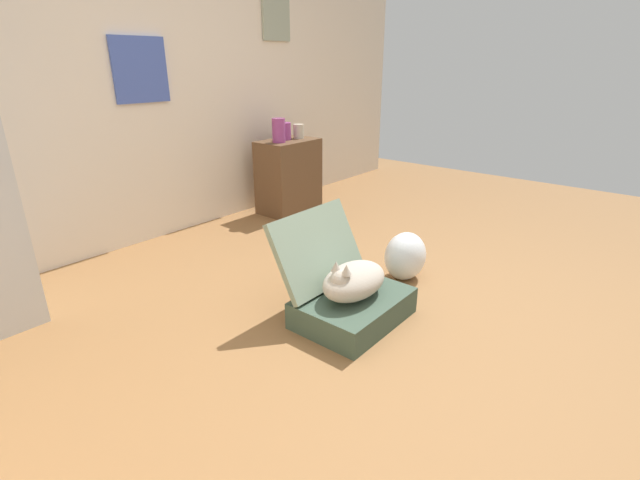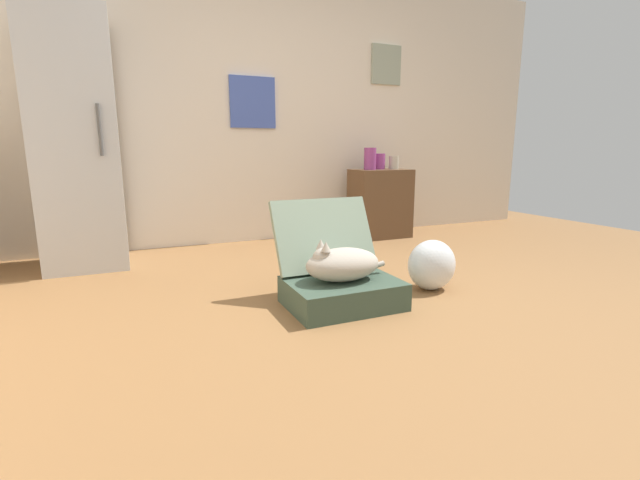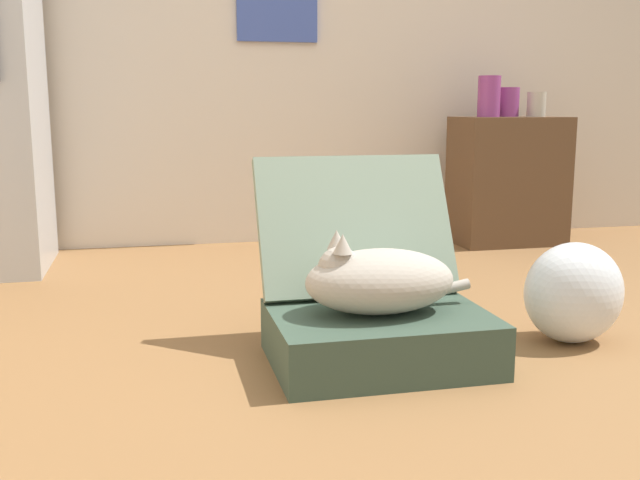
{
  "view_description": "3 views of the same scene",
  "coord_description": "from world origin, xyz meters",
  "px_view_note": "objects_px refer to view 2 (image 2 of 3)",
  "views": [
    {
      "loc": [
        -2.1,
        -1.15,
        1.38
      ],
      "look_at": [
        -0.17,
        0.45,
        0.4
      ],
      "focal_mm": 25.68,
      "sensor_mm": 36.0,
      "label": 1
    },
    {
      "loc": [
        -1.32,
        -2.01,
        0.89
      ],
      "look_at": [
        -0.1,
        0.76,
        0.27
      ],
      "focal_mm": 24.76,
      "sensor_mm": 36.0,
      "label": 2
    },
    {
      "loc": [
        -0.87,
        -1.81,
        0.75
      ],
      "look_at": [
        -0.29,
        0.65,
        0.29
      ],
      "focal_mm": 41.14,
      "sensor_mm": 36.0,
      "label": 3
    }
  ],
  "objects_px": {
    "plastic_bag_white": "(432,265)",
    "vase_round": "(379,161)",
    "refrigerator": "(78,144)",
    "suitcase_base": "(342,293)",
    "cat": "(341,264)",
    "side_table": "(380,204)",
    "vase_short": "(394,163)",
    "vase_tall": "(370,159)"
  },
  "relations": [
    {
      "from": "vase_tall",
      "to": "vase_short",
      "type": "height_order",
      "value": "vase_tall"
    },
    {
      "from": "cat",
      "to": "refrigerator",
      "type": "relative_size",
      "value": 0.28
    },
    {
      "from": "plastic_bag_white",
      "to": "vase_short",
      "type": "bearing_deg",
      "value": 65.17
    },
    {
      "from": "suitcase_base",
      "to": "cat",
      "type": "xyz_separation_m",
      "value": [
        -0.01,
        0.0,
        0.18
      ]
    },
    {
      "from": "vase_short",
      "to": "refrigerator",
      "type": "bearing_deg",
      "value": -179.13
    },
    {
      "from": "vase_round",
      "to": "suitcase_base",
      "type": "bearing_deg",
      "value": -126.34
    },
    {
      "from": "suitcase_base",
      "to": "refrigerator",
      "type": "height_order",
      "value": "refrigerator"
    },
    {
      "from": "plastic_bag_white",
      "to": "vase_round",
      "type": "relative_size",
      "value": 2.07
    },
    {
      "from": "plastic_bag_white",
      "to": "vase_round",
      "type": "height_order",
      "value": "vase_round"
    },
    {
      "from": "cat",
      "to": "refrigerator",
      "type": "distance_m",
      "value": 2.25
    },
    {
      "from": "suitcase_base",
      "to": "cat",
      "type": "distance_m",
      "value": 0.18
    },
    {
      "from": "plastic_bag_white",
      "to": "cat",
      "type": "bearing_deg",
      "value": -175.67
    },
    {
      "from": "suitcase_base",
      "to": "side_table",
      "type": "xyz_separation_m",
      "value": [
        1.28,
        1.7,
        0.27
      ]
    },
    {
      "from": "suitcase_base",
      "to": "vase_round",
      "type": "xyz_separation_m",
      "value": [
        1.28,
        1.74,
        0.69
      ]
    },
    {
      "from": "plastic_bag_white",
      "to": "refrigerator",
      "type": "distance_m",
      "value": 2.71
    },
    {
      "from": "refrigerator",
      "to": "side_table",
      "type": "bearing_deg",
      "value": 1.07
    },
    {
      "from": "cat",
      "to": "suitcase_base",
      "type": "bearing_deg",
      "value": -2.08
    },
    {
      "from": "refrigerator",
      "to": "vase_round",
      "type": "xyz_separation_m",
      "value": [
        2.67,
        0.09,
        -0.16
      ]
    },
    {
      "from": "vase_round",
      "to": "plastic_bag_white",
      "type": "bearing_deg",
      "value": -109.98
    },
    {
      "from": "vase_tall",
      "to": "vase_short",
      "type": "bearing_deg",
      "value": 3.89
    },
    {
      "from": "suitcase_base",
      "to": "vase_round",
      "type": "relative_size",
      "value": 4.01
    },
    {
      "from": "refrigerator",
      "to": "plastic_bag_white",
      "type": "bearing_deg",
      "value": -37.75
    },
    {
      "from": "cat",
      "to": "vase_short",
      "type": "distance_m",
      "value": 2.27
    },
    {
      "from": "suitcase_base",
      "to": "plastic_bag_white",
      "type": "relative_size",
      "value": 1.94
    },
    {
      "from": "cat",
      "to": "refrigerator",
      "type": "height_order",
      "value": "refrigerator"
    },
    {
      "from": "vase_tall",
      "to": "cat",
      "type": "bearing_deg",
      "value": -124.38
    },
    {
      "from": "side_table",
      "to": "vase_tall",
      "type": "height_order",
      "value": "vase_tall"
    },
    {
      "from": "vase_short",
      "to": "plastic_bag_white",
      "type": "bearing_deg",
      "value": -114.83
    },
    {
      "from": "side_table",
      "to": "plastic_bag_white",
      "type": "bearing_deg",
      "value": -110.43
    },
    {
      "from": "refrigerator",
      "to": "side_table",
      "type": "relative_size",
      "value": 2.68
    },
    {
      "from": "vase_short",
      "to": "cat",
      "type": "bearing_deg",
      "value": -130.29
    },
    {
      "from": "cat",
      "to": "side_table",
      "type": "bearing_deg",
      "value": 52.81
    },
    {
      "from": "suitcase_base",
      "to": "vase_short",
      "type": "distance_m",
      "value": 2.31
    },
    {
      "from": "vase_tall",
      "to": "vase_round",
      "type": "bearing_deg",
      "value": 24.8
    },
    {
      "from": "plastic_bag_white",
      "to": "vase_tall",
      "type": "distance_m",
      "value": 1.8
    },
    {
      "from": "refrigerator",
      "to": "side_table",
      "type": "distance_m",
      "value": 2.73
    },
    {
      "from": "refrigerator",
      "to": "vase_short",
      "type": "bearing_deg",
      "value": 0.87
    },
    {
      "from": "cat",
      "to": "refrigerator",
      "type": "xyz_separation_m",
      "value": [
        -1.38,
        1.64,
        0.67
      ]
    },
    {
      "from": "vase_tall",
      "to": "refrigerator",
      "type": "bearing_deg",
      "value": -179.48
    },
    {
      "from": "refrigerator",
      "to": "vase_short",
      "type": "relative_size",
      "value": 14.02
    },
    {
      "from": "vase_tall",
      "to": "vase_round",
      "type": "distance_m",
      "value": 0.16
    },
    {
      "from": "suitcase_base",
      "to": "vase_short",
      "type": "xyz_separation_m",
      "value": [
        1.42,
        1.69,
        0.68
      ]
    }
  ]
}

